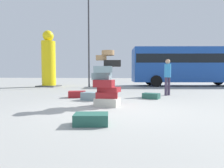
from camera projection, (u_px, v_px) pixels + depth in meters
name	position (u px, v px, depth m)	size (l,w,h in m)	color
ground_plane	(116.00, 109.00, 5.31)	(80.00, 80.00, 0.00)	#9E9E99
suitcase_tower	(106.00, 84.00, 5.72)	(0.91, 0.71, 1.72)	beige
suitcase_maroon_right_side	(77.00, 94.00, 7.85)	(0.72, 0.44, 0.27)	maroon
suitcase_teal_behind_tower	(151.00, 96.00, 7.48)	(0.65, 0.40, 0.22)	#26594C
suitcase_slate_white_trunk	(91.00, 96.00, 7.01)	(0.69, 0.40, 0.30)	gray
suitcase_teal_foreground_far	(91.00, 119.00, 3.63)	(0.67, 0.42, 0.22)	#26594C
person_bearded_onlooker	(168.00, 74.00, 8.58)	(0.30, 0.30, 1.69)	#3F334C
yellow_dummy_statue	(49.00, 62.00, 14.48)	(1.50, 1.50, 4.40)	yellow
parked_bus	(190.00, 64.00, 15.52)	(9.87, 3.84, 3.15)	#1E4CA5
lamp_post	(89.00, 28.00, 14.07)	(0.36, 0.36, 7.11)	#333338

